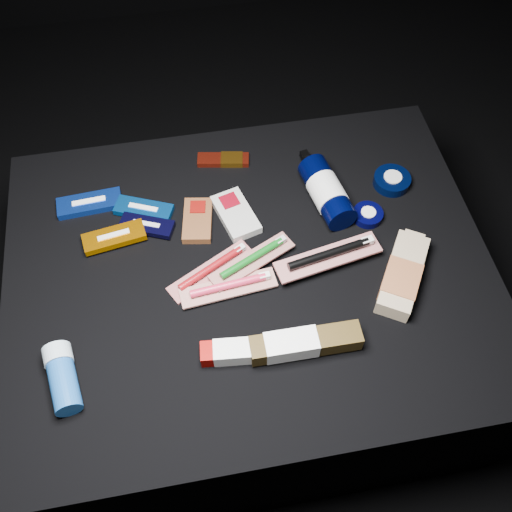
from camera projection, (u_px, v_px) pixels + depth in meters
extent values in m
plane|color=black|center=(251.00, 348.00, 1.48)|extent=(3.00, 3.00, 0.00)
cube|color=black|center=(250.00, 313.00, 1.32)|extent=(0.98, 0.78, 0.40)
cube|color=#1138AA|center=(90.00, 203.00, 1.23)|extent=(0.14, 0.06, 0.02)
cube|color=white|center=(90.00, 203.00, 1.23)|extent=(0.07, 0.02, 0.02)
cube|color=#0A55B1|center=(144.00, 210.00, 1.22)|extent=(0.13, 0.09, 0.01)
cube|color=silver|center=(144.00, 209.00, 1.22)|extent=(0.06, 0.04, 0.02)
cube|color=black|center=(147.00, 226.00, 1.19)|extent=(0.12, 0.08, 0.01)
cube|color=silver|center=(147.00, 225.00, 1.19)|extent=(0.06, 0.03, 0.01)
cube|color=orange|center=(114.00, 237.00, 1.17)|extent=(0.13, 0.07, 0.01)
cube|color=silver|center=(114.00, 237.00, 1.17)|extent=(0.07, 0.02, 0.02)
cube|color=brown|center=(198.00, 220.00, 1.20)|extent=(0.08, 0.12, 0.02)
cube|color=#660A07|center=(198.00, 209.00, 1.22)|extent=(0.04, 0.04, 0.02)
cube|color=#BBBBB3|center=(236.00, 215.00, 1.21)|extent=(0.10, 0.14, 0.02)
cube|color=maroon|center=(230.00, 203.00, 1.22)|extent=(0.04, 0.04, 0.02)
cube|color=maroon|center=(223.00, 160.00, 1.30)|extent=(0.12, 0.06, 0.01)
cube|color=#986015|center=(232.00, 160.00, 1.30)|extent=(0.06, 0.05, 0.01)
cylinder|color=black|center=(327.00, 192.00, 1.21)|extent=(0.09, 0.17, 0.07)
cylinder|color=silver|center=(327.00, 193.00, 1.21)|extent=(0.08, 0.08, 0.07)
cylinder|color=black|center=(310.00, 161.00, 1.26)|extent=(0.03, 0.03, 0.02)
cube|color=black|center=(306.00, 157.00, 1.28)|extent=(0.02, 0.03, 0.01)
cylinder|color=black|center=(392.00, 181.00, 1.26)|extent=(0.08, 0.08, 0.02)
cylinder|color=silver|center=(392.00, 180.00, 1.26)|extent=(0.04, 0.04, 0.03)
cylinder|color=black|center=(368.00, 215.00, 1.21)|extent=(0.06, 0.06, 0.02)
cylinder|color=silver|center=(368.00, 215.00, 1.21)|extent=(0.03, 0.03, 0.02)
cube|color=tan|center=(403.00, 275.00, 1.12)|extent=(0.15, 0.19, 0.04)
cube|color=#985833|center=(400.00, 282.00, 1.11)|extent=(0.10, 0.11, 0.04)
cube|color=tan|center=(413.00, 239.00, 1.16)|extent=(0.05, 0.04, 0.03)
cylinder|color=#194E97|center=(64.00, 386.00, 0.99)|extent=(0.06, 0.10, 0.05)
cylinder|color=#AAC2CD|center=(58.00, 356.00, 1.02)|extent=(0.06, 0.04, 0.05)
cube|color=#A59D9A|center=(211.00, 271.00, 1.14)|extent=(0.19, 0.13, 0.01)
cylinder|color=maroon|center=(211.00, 268.00, 1.13)|extent=(0.14, 0.08, 0.01)
cube|color=silver|center=(240.00, 249.00, 1.16)|extent=(0.02, 0.02, 0.01)
cube|color=beige|center=(228.00, 288.00, 1.11)|extent=(0.19, 0.06, 0.01)
cylinder|color=#CD2647|center=(228.00, 285.00, 1.10)|extent=(0.15, 0.03, 0.02)
cube|color=white|center=(265.00, 276.00, 1.11)|extent=(0.02, 0.01, 0.01)
cube|color=#ADA6A2|center=(252.00, 261.00, 1.14)|extent=(0.19, 0.12, 0.01)
cylinder|color=#0C5614|center=(252.00, 258.00, 1.13)|extent=(0.14, 0.08, 0.01)
cube|color=#BCBBB7|center=(281.00, 241.00, 1.15)|extent=(0.02, 0.02, 0.01)
cube|color=#B9B1AE|center=(328.00, 257.00, 1.13)|extent=(0.22, 0.09, 0.01)
cylinder|color=black|center=(329.00, 254.00, 1.12)|extent=(0.17, 0.05, 0.02)
cube|color=silver|center=(367.00, 241.00, 1.14)|extent=(0.03, 0.02, 0.01)
cube|color=#8F0400|center=(249.00, 351.00, 1.03)|extent=(0.18, 0.06, 0.03)
cube|color=white|center=(236.00, 352.00, 1.03)|extent=(0.09, 0.05, 0.03)
cube|color=#3B2B0F|center=(306.00, 343.00, 1.03)|extent=(0.20, 0.05, 0.04)
cube|color=white|center=(291.00, 345.00, 1.03)|extent=(0.10, 0.05, 0.04)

